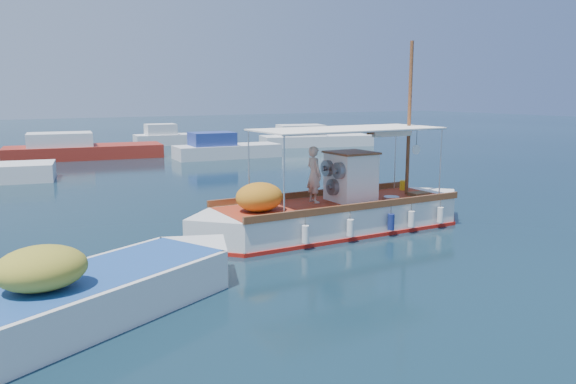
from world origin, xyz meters
TOP-DOWN VIEW (x-y plane):
  - ground at (0.00, 0.00)m, footprint 160.00×160.00m
  - fishing_caique at (0.40, 0.57)m, footprint 9.32×2.74m
  - dinghy at (-7.13, -2.46)m, footprint 6.49×3.97m
  - bg_boat_n at (-2.54, 23.24)m, footprint 9.40×4.11m
  - bg_boat_ne at (5.17, 19.11)m, footprint 6.58×2.70m
  - bg_boat_e at (14.12, 22.88)m, footprint 8.63×4.57m
  - bg_boat_far_n at (5.21, 29.46)m, footprint 5.73×2.54m

SIDE VIEW (x-z plane):
  - ground at x=0.00m, z-range 0.00..0.00m
  - dinghy at x=-7.13m, z-range -0.51..1.24m
  - bg_boat_e at x=14.12m, z-range -0.41..1.39m
  - bg_boat_ne at x=5.17m, z-range -0.41..1.39m
  - bg_boat_n at x=-2.54m, z-range -0.41..1.39m
  - bg_boat_far_n at x=5.21m, z-range -0.41..1.39m
  - fishing_caique at x=0.40m, z-range -2.34..3.34m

